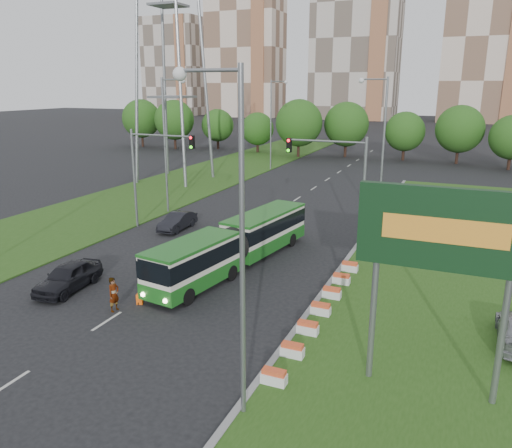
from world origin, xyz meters
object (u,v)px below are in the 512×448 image
at_px(traffic_mast_left, 150,164).
at_px(shopping_trolley, 140,299).
at_px(billboard, 443,239).
at_px(pedestrian, 114,294).
at_px(car_left_far, 177,221).
at_px(traffic_mast_median, 341,174).
at_px(articulated_bus, 234,244).
at_px(car_left_near, 68,277).

distance_m(traffic_mast_left, shopping_trolley, 15.66).
height_order(billboard, pedestrian, billboard).
bearing_deg(car_left_far, billboard, -38.09).
height_order(traffic_mast_median, articulated_bus, traffic_mast_median).
relative_size(billboard, car_left_near, 1.73).
bearing_deg(car_left_near, billboard, -11.86).
distance_m(car_left_near, car_left_far, 13.12).
bearing_deg(car_left_near, traffic_mast_median, 42.72).
height_order(traffic_mast_left, car_left_far, traffic_mast_left).
bearing_deg(billboard, car_left_near, 173.14).
bearing_deg(pedestrian, billboard, -87.97).
bearing_deg(car_left_near, shopping_trolley, -5.56).
xyz_separation_m(billboard, pedestrian, (-15.63, 1.13, -5.24)).
xyz_separation_m(articulated_bus, car_left_near, (-7.14, -7.14, -0.74)).
relative_size(billboard, car_left_far, 1.90).
xyz_separation_m(billboard, shopping_trolley, (-14.93, 2.34, -5.88)).
distance_m(billboard, articulated_bus, 16.55).
bearing_deg(traffic_mast_left, car_left_near, -77.58).
distance_m(articulated_bus, car_left_near, 10.12).
distance_m(traffic_mast_left, car_left_far, 5.08).
height_order(car_left_near, pedestrian, pedestrian).
relative_size(traffic_mast_median, car_left_far, 1.90).
height_order(articulated_bus, pedestrian, articulated_bus).
height_order(traffic_mast_left, articulated_bus, traffic_mast_left).
bearing_deg(shopping_trolley, billboard, -31.74).
bearing_deg(billboard, traffic_mast_median, 115.03).
relative_size(traffic_mast_left, car_left_far, 1.90).
distance_m(billboard, pedestrian, 16.53).
height_order(pedestrian, shopping_trolley, pedestrian).
bearing_deg(traffic_mast_median, articulated_bus, -128.98).
distance_m(car_left_near, pedestrian, 4.41).
bearing_deg(pedestrian, articulated_bus, -13.00).
distance_m(pedestrian, shopping_trolley, 1.54).
bearing_deg(car_left_near, articulated_bus, 39.99).
relative_size(traffic_mast_median, car_left_near, 1.73).
distance_m(articulated_bus, car_left_far, 9.96).
bearing_deg(pedestrian, traffic_mast_left, 32.94).
distance_m(articulated_bus, pedestrian, 8.91).
bearing_deg(articulated_bus, pedestrian, -100.36).
distance_m(billboard, traffic_mast_left, 27.16).
bearing_deg(traffic_mast_left, pedestrian, -63.23).
distance_m(car_left_far, shopping_trolley, 14.34).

